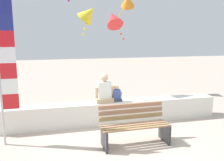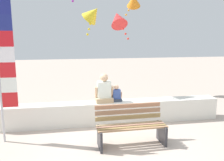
% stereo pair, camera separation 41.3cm
% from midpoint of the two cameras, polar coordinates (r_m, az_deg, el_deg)
% --- Properties ---
extents(ground_plane, '(40.00, 40.00, 0.00)m').
position_cam_midpoint_polar(ground_plane, '(5.72, 4.91, -14.59)').
color(ground_plane, '#BBA999').
extents(seawall_ledge, '(6.10, 0.46, 0.62)m').
position_cam_midpoint_polar(seawall_ledge, '(6.78, 2.12, -7.59)').
color(seawall_ledge, silver).
rests_on(seawall_ledge, ground).
extents(park_bench, '(1.58, 0.65, 0.88)m').
position_cam_midpoint_polar(park_bench, '(5.51, 6.67, -10.92)').
color(park_bench, '#9D7552').
rests_on(park_bench, ground).
extents(person_adult, '(0.52, 0.38, 0.80)m').
position_cam_midpoint_polar(person_adult, '(6.57, -0.10, -2.51)').
color(person_adult, tan).
rests_on(person_adult, seawall_ledge).
extents(person_child, '(0.31, 0.23, 0.47)m').
position_cam_midpoint_polar(person_child, '(6.67, 2.86, -3.47)').
color(person_child, '#313A4A').
rests_on(person_child, seawall_ledge).
extents(flag_banner, '(0.39, 0.05, 3.23)m').
position_cam_midpoint_polar(flag_banner, '(5.69, -22.68, 4.13)').
color(flag_banner, '#B7B7BC').
rests_on(flag_banner, ground).
extents(kite_red, '(0.78, 0.90, 1.18)m').
position_cam_midpoint_polar(kite_red, '(8.99, 2.81, 14.52)').
color(kite_red, red).
extents(kite_orange, '(0.78, 0.83, 1.11)m').
position_cam_midpoint_polar(kite_orange, '(10.09, 6.42, 18.39)').
color(kite_orange, orange).
extents(kite_yellow, '(0.99, 0.95, 1.15)m').
position_cam_midpoint_polar(kite_yellow, '(8.78, -3.21, 15.63)').
color(kite_yellow, yellow).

